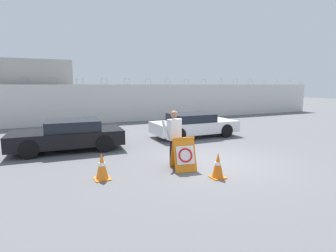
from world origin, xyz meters
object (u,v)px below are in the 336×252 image
(parked_car_front_coupe, at_px, (69,135))
(parked_car_rear_sedan, at_px, (194,125))
(barricade_sign, at_px, (184,154))
(traffic_cone_near, at_px, (218,165))
(security_guard, at_px, (174,135))
(traffic_cone_mid, at_px, (102,166))

(parked_car_front_coupe, distance_m, parked_car_rear_sedan, 6.01)
(barricade_sign, height_order, traffic_cone_near, barricade_sign)
(barricade_sign, relative_size, parked_car_front_coupe, 0.23)
(barricade_sign, relative_size, security_guard, 0.57)
(traffic_cone_near, relative_size, traffic_cone_mid, 0.95)
(parked_car_rear_sedan, bearing_deg, traffic_cone_mid, -141.73)
(traffic_cone_near, bearing_deg, barricade_sign, 117.45)
(security_guard, bearing_deg, barricade_sign, 82.47)
(traffic_cone_near, xyz_separation_m, parked_car_front_coupe, (-3.59, 5.16, 0.26))
(traffic_cone_mid, height_order, parked_car_rear_sedan, parked_car_rear_sedan)
(parked_car_front_coupe, height_order, parked_car_rear_sedan, parked_car_front_coupe)
(traffic_cone_mid, bearing_deg, barricade_sign, -4.48)
(security_guard, relative_size, traffic_cone_near, 2.46)
(parked_car_front_coupe, bearing_deg, parked_car_rear_sedan, -173.51)
(traffic_cone_near, bearing_deg, security_guard, 111.14)
(traffic_cone_near, height_order, parked_car_front_coupe, parked_car_front_coupe)
(barricade_sign, relative_size, traffic_cone_near, 1.39)
(barricade_sign, bearing_deg, parked_car_front_coupe, 135.45)
(barricade_sign, height_order, parked_car_front_coupe, parked_car_front_coupe)
(security_guard, xyz_separation_m, traffic_cone_mid, (-2.40, -0.35, -0.63))
(traffic_cone_near, bearing_deg, parked_car_front_coupe, 124.87)
(security_guard, distance_m, traffic_cone_near, 1.82)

